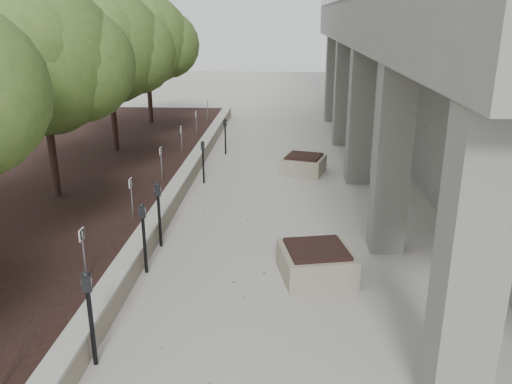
% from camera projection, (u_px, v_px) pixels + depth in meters
% --- Properties ---
extents(retaining_wall, '(0.39, 26.00, 0.50)m').
position_uv_depth(retaining_wall, '(177.00, 190.00, 14.64)').
color(retaining_wall, gray).
rests_on(retaining_wall, ground).
extents(planting_bed, '(7.00, 26.00, 0.40)m').
position_uv_depth(planting_bed, '(49.00, 190.00, 14.86)').
color(planting_bed, black).
rests_on(planting_bed, ground).
extents(crabapple_tree_3, '(4.60, 4.00, 5.44)m').
position_uv_depth(crabapple_tree_3, '(44.00, 91.00, 12.94)').
color(crabapple_tree_3, '#3D5B23').
rests_on(crabapple_tree_3, planting_bed).
extents(crabapple_tree_4, '(4.60, 4.00, 5.44)m').
position_uv_depth(crabapple_tree_4, '(110.00, 71.00, 17.67)').
color(crabapple_tree_4, '#3D5B23').
rests_on(crabapple_tree_4, planting_bed).
extents(crabapple_tree_5, '(4.60, 4.00, 5.44)m').
position_uv_depth(crabapple_tree_5, '(147.00, 59.00, 22.41)').
color(crabapple_tree_5, '#3D5B23').
rests_on(crabapple_tree_5, planting_bed).
extents(parking_sign_3, '(0.04, 0.22, 0.96)m').
position_uv_depth(parking_sign_3, '(84.00, 254.00, 9.26)').
color(parking_sign_3, black).
rests_on(parking_sign_3, planting_bed).
extents(parking_sign_4, '(0.04, 0.22, 0.96)m').
position_uv_depth(parking_sign_4, '(132.00, 198.00, 12.10)').
color(parking_sign_4, black).
rests_on(parking_sign_4, planting_bed).
extents(parking_sign_5, '(0.04, 0.22, 0.96)m').
position_uv_depth(parking_sign_5, '(161.00, 164.00, 14.94)').
color(parking_sign_5, black).
rests_on(parking_sign_5, planting_bed).
extents(parking_sign_6, '(0.04, 0.22, 0.96)m').
position_uv_depth(parking_sign_6, '(182.00, 140.00, 17.78)').
color(parking_sign_6, black).
rests_on(parking_sign_6, planting_bed).
extents(parking_sign_7, '(0.04, 0.22, 0.96)m').
position_uv_depth(parking_sign_7, '(196.00, 123.00, 20.62)').
color(parking_sign_7, black).
rests_on(parking_sign_7, planting_bed).
extents(parking_sign_8, '(0.04, 0.22, 0.96)m').
position_uv_depth(parking_sign_8, '(207.00, 110.00, 23.46)').
color(parking_sign_8, black).
rests_on(parking_sign_8, planting_bed).
extents(parking_meter_1, '(0.17, 0.14, 1.53)m').
position_uv_depth(parking_meter_1, '(91.00, 319.00, 7.48)').
color(parking_meter_1, black).
rests_on(parking_meter_1, ground).
extents(parking_meter_2, '(0.15, 0.12, 1.48)m').
position_uv_depth(parking_meter_2, '(144.00, 238.00, 10.25)').
color(parking_meter_2, black).
rests_on(parking_meter_2, ground).
extents(parking_meter_3, '(0.16, 0.12, 1.50)m').
position_uv_depth(parking_meter_3, '(159.00, 215.00, 11.45)').
color(parking_meter_3, black).
rests_on(parking_meter_3, ground).
extents(parking_meter_4, '(0.14, 0.11, 1.33)m').
position_uv_depth(parking_meter_4, '(203.00, 162.00, 15.90)').
color(parking_meter_4, black).
rests_on(parking_meter_4, ground).
extents(parking_meter_5, '(0.16, 0.14, 1.35)m').
position_uv_depth(parking_meter_5, '(225.00, 137.00, 19.25)').
color(parking_meter_5, black).
rests_on(parking_meter_5, ground).
extents(planter_front, '(1.58, 1.58, 0.62)m').
position_uv_depth(planter_front, '(316.00, 262.00, 10.23)').
color(planter_front, gray).
rests_on(planter_front, ground).
extents(planter_back, '(1.56, 1.56, 0.59)m').
position_uv_depth(planter_back, '(304.00, 164.00, 17.09)').
color(planter_back, gray).
rests_on(planter_back, ground).
extents(berry_scatter, '(3.30, 14.10, 0.02)m').
position_uv_depth(berry_scatter, '(221.00, 263.00, 10.83)').
color(berry_scatter, maroon).
rests_on(berry_scatter, ground).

